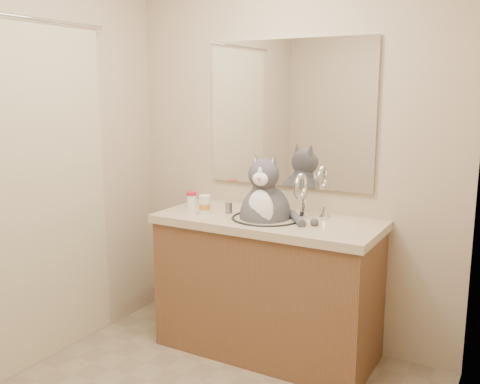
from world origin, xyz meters
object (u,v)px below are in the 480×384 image
at_px(cat, 265,212).
at_px(pill_bottle_orange, 205,205).
at_px(grey_canister, 229,208).
at_px(pill_bottle_redcap, 191,200).

height_order(cat, pill_bottle_orange, cat).
distance_m(cat, grey_canister, 0.25).
bearing_deg(pill_bottle_redcap, pill_bottle_orange, -31.50).
bearing_deg(grey_canister, pill_bottle_orange, -144.07).
relative_size(cat, grey_canister, 8.82).
distance_m(pill_bottle_redcap, grey_canister, 0.29).
distance_m(cat, pill_bottle_orange, 0.38).
relative_size(pill_bottle_redcap, grey_canister, 1.53).
bearing_deg(cat, pill_bottle_redcap, 166.94).
height_order(pill_bottle_redcap, pill_bottle_orange, pill_bottle_orange).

